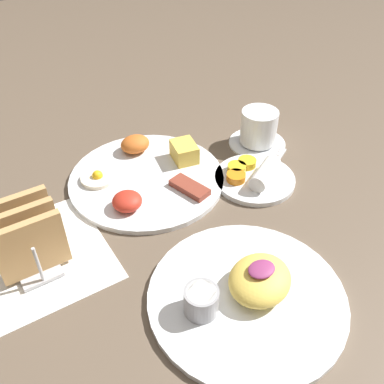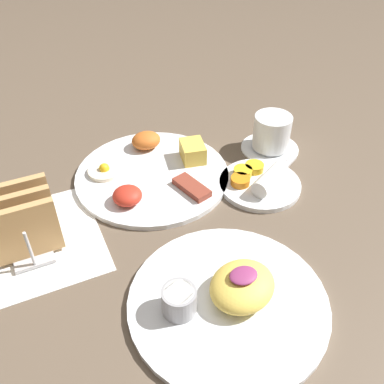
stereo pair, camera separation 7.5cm
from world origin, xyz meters
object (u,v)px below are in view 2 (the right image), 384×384
(plate_condiments, at_px, (260,181))
(plate_foreground, at_px, (226,298))
(toast_rack, at_px, (23,221))
(coffee_cup, at_px, (272,135))
(plate_breakfast, at_px, (153,172))

(plate_condiments, bearing_deg, plate_foreground, -131.55)
(toast_rack, bearing_deg, plate_condiments, -3.69)
(plate_foreground, height_order, coffee_cup, coffee_cup)
(toast_rack, xyz_separation_m, coffee_cup, (0.50, 0.07, -0.02))
(plate_breakfast, height_order, plate_foreground, plate_foreground)
(plate_condiments, height_order, coffee_cup, coffee_cup)
(plate_foreground, xyz_separation_m, coffee_cup, (0.27, 0.30, 0.02))
(plate_breakfast, xyz_separation_m, plate_foreground, (-0.01, -0.32, 0.00))
(plate_foreground, bearing_deg, coffee_cup, 48.68)
(plate_condiments, distance_m, plate_foreground, 0.28)
(plate_breakfast, bearing_deg, plate_condiments, -33.63)
(toast_rack, bearing_deg, plate_breakfast, 19.72)
(coffee_cup, bearing_deg, plate_condiments, -130.84)
(toast_rack, height_order, coffee_cup, toast_rack)
(plate_condiments, distance_m, toast_rack, 0.42)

